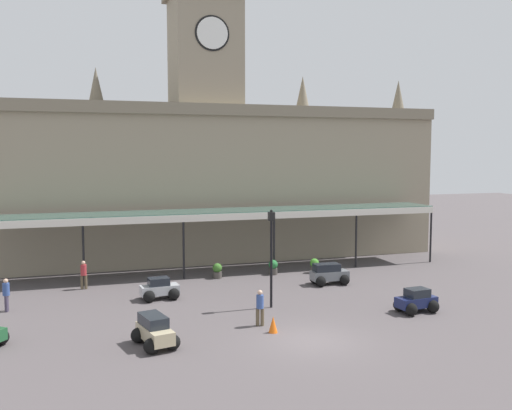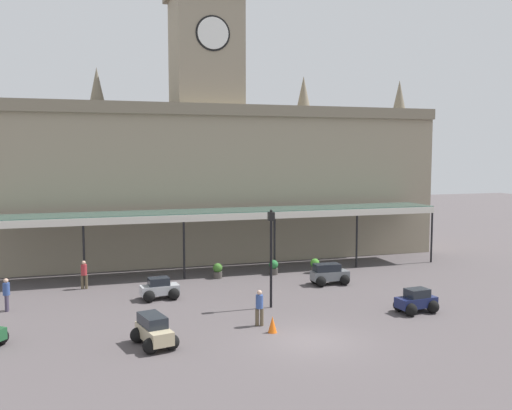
{
  "view_description": "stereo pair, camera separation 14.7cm",
  "coord_description": "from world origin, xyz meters",
  "px_view_note": "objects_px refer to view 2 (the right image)",
  "views": [
    {
      "loc": [
        -9.29,
        -21.48,
        7.96
      ],
      "look_at": [
        0.0,
        7.77,
        5.09
      ],
      "focal_mm": 39.65,
      "sensor_mm": 36.0,
      "label": 1
    },
    {
      "loc": [
        -9.15,
        -21.53,
        7.96
      ],
      "look_at": [
        0.0,
        7.77,
        5.09
      ],
      "focal_mm": 39.65,
      "sensor_mm": 36.0,
      "label": 2
    }
  ],
  "objects_px": {
    "car_silver_sedan": "(160,290)",
    "pedestrian_beside_cars": "(259,306)",
    "car_beige_estate": "(154,332)",
    "pedestrian_near_entrance": "(84,274)",
    "pedestrian_crossing_forecourt": "(6,293)",
    "planter_by_canopy": "(315,266)",
    "car_grey_estate": "(329,275)",
    "planter_forecourt_centre": "(274,267)",
    "victorian_lamppost": "(271,247)",
    "planter_near_kerb": "(218,271)",
    "traffic_cone": "(272,324)",
    "car_navy_sedan": "(416,302)"
  },
  "relations": [
    {
      "from": "pedestrian_beside_cars",
      "to": "traffic_cone",
      "type": "bearing_deg",
      "value": -77.59
    },
    {
      "from": "car_grey_estate",
      "to": "pedestrian_beside_cars",
      "type": "distance_m",
      "value": 9.23
    },
    {
      "from": "car_silver_sedan",
      "to": "planter_forecourt_centre",
      "type": "xyz_separation_m",
      "value": [
        7.95,
        4.01,
        -0.01
      ]
    },
    {
      "from": "pedestrian_near_entrance",
      "to": "planter_near_kerb",
      "type": "distance_m",
      "value": 8.13
    },
    {
      "from": "car_grey_estate",
      "to": "victorian_lamppost",
      "type": "height_order",
      "value": "victorian_lamppost"
    },
    {
      "from": "planter_near_kerb",
      "to": "pedestrian_crossing_forecourt",
      "type": "bearing_deg",
      "value": -160.9
    },
    {
      "from": "car_navy_sedan",
      "to": "traffic_cone",
      "type": "xyz_separation_m",
      "value": [
        -7.89,
        -0.89,
        -0.14
      ]
    },
    {
      "from": "pedestrian_near_entrance",
      "to": "planter_near_kerb",
      "type": "relative_size",
      "value": 1.74
    },
    {
      "from": "pedestrian_crossing_forecourt",
      "to": "planter_by_canopy",
      "type": "bearing_deg",
      "value": 11.5
    },
    {
      "from": "car_grey_estate",
      "to": "planter_by_canopy",
      "type": "height_order",
      "value": "car_grey_estate"
    },
    {
      "from": "planter_by_canopy",
      "to": "pedestrian_near_entrance",
      "type": "bearing_deg",
      "value": -179.77
    },
    {
      "from": "planter_near_kerb",
      "to": "planter_forecourt_centre",
      "type": "relative_size",
      "value": 1.0
    },
    {
      "from": "victorian_lamppost",
      "to": "planter_near_kerb",
      "type": "xyz_separation_m",
      "value": [
        -1.03,
        7.44,
        -2.65
      ]
    },
    {
      "from": "car_beige_estate",
      "to": "pedestrian_crossing_forecourt",
      "type": "distance_m",
      "value": 9.78
    },
    {
      "from": "car_navy_sedan",
      "to": "planter_by_canopy",
      "type": "height_order",
      "value": "car_navy_sedan"
    },
    {
      "from": "car_navy_sedan",
      "to": "planter_forecourt_centre",
      "type": "height_order",
      "value": "car_navy_sedan"
    },
    {
      "from": "car_beige_estate",
      "to": "pedestrian_near_entrance",
      "type": "xyz_separation_m",
      "value": [
        -2.66,
        11.05,
        0.34
      ]
    },
    {
      "from": "pedestrian_near_entrance",
      "to": "traffic_cone",
      "type": "relative_size",
      "value": 2.27
    },
    {
      "from": "victorian_lamppost",
      "to": "planter_by_canopy",
      "type": "xyz_separation_m",
      "value": [
        5.49,
        7.07,
        -2.65
      ]
    },
    {
      "from": "car_navy_sedan",
      "to": "traffic_cone",
      "type": "bearing_deg",
      "value": -173.59
    },
    {
      "from": "car_grey_estate",
      "to": "planter_forecourt_centre",
      "type": "xyz_separation_m",
      "value": [
        -2.31,
        3.61,
        -0.07
      ]
    },
    {
      "from": "car_beige_estate",
      "to": "planter_by_canopy",
      "type": "relative_size",
      "value": 2.5
    },
    {
      "from": "pedestrian_beside_cars",
      "to": "pedestrian_crossing_forecourt",
      "type": "distance_m",
      "value": 12.92
    },
    {
      "from": "car_navy_sedan",
      "to": "planter_by_canopy",
      "type": "bearing_deg",
      "value": 96.56
    },
    {
      "from": "car_silver_sedan",
      "to": "car_beige_estate",
      "type": "bearing_deg",
      "value": -99.43
    },
    {
      "from": "car_beige_estate",
      "to": "pedestrian_crossing_forecourt",
      "type": "relative_size",
      "value": 1.43
    },
    {
      "from": "pedestrian_crossing_forecourt",
      "to": "traffic_cone",
      "type": "bearing_deg",
      "value": -31.72
    },
    {
      "from": "car_beige_estate",
      "to": "victorian_lamppost",
      "type": "distance_m",
      "value": 8.06
    },
    {
      "from": "car_navy_sedan",
      "to": "victorian_lamppost",
      "type": "xyz_separation_m",
      "value": [
        -6.64,
        2.98,
        2.64
      ]
    },
    {
      "from": "car_silver_sedan",
      "to": "pedestrian_near_entrance",
      "type": "bearing_deg",
      "value": 137.04
    },
    {
      "from": "victorian_lamppost",
      "to": "car_grey_estate",
      "type": "bearing_deg",
      "value": 37.08
    },
    {
      "from": "planter_near_kerb",
      "to": "planter_by_canopy",
      "type": "xyz_separation_m",
      "value": [
        6.52,
        -0.37,
        0.0
      ]
    },
    {
      "from": "traffic_cone",
      "to": "car_silver_sedan",
      "type": "bearing_deg",
      "value": 118.83
    },
    {
      "from": "pedestrian_near_entrance",
      "to": "planter_forecourt_centre",
      "type": "relative_size",
      "value": 1.74
    },
    {
      "from": "car_silver_sedan",
      "to": "pedestrian_beside_cars",
      "type": "xyz_separation_m",
      "value": [
        3.75,
        -6.13,
        0.41
      ]
    },
    {
      "from": "traffic_cone",
      "to": "victorian_lamppost",
      "type": "bearing_deg",
      "value": 72.06
    },
    {
      "from": "car_grey_estate",
      "to": "traffic_cone",
      "type": "distance_m",
      "value": 9.89
    },
    {
      "from": "traffic_cone",
      "to": "pedestrian_crossing_forecourt",
      "type": "bearing_deg",
      "value": 148.28
    },
    {
      "from": "victorian_lamppost",
      "to": "pedestrian_crossing_forecourt",
      "type": "bearing_deg",
      "value": 165.53
    },
    {
      "from": "car_grey_estate",
      "to": "planter_by_canopy",
      "type": "bearing_deg",
      "value": 81.76
    },
    {
      "from": "car_silver_sedan",
      "to": "victorian_lamppost",
      "type": "height_order",
      "value": "victorian_lamppost"
    },
    {
      "from": "car_grey_estate",
      "to": "planter_by_canopy",
      "type": "relative_size",
      "value": 2.36
    },
    {
      "from": "car_beige_estate",
      "to": "planter_forecourt_centre",
      "type": "bearing_deg",
      "value": 51.23
    },
    {
      "from": "pedestrian_crossing_forecourt",
      "to": "planter_by_canopy",
      "type": "height_order",
      "value": "pedestrian_crossing_forecourt"
    },
    {
      "from": "pedestrian_beside_cars",
      "to": "pedestrian_near_entrance",
      "type": "distance_m",
      "value": 12.39
    },
    {
      "from": "pedestrian_beside_cars",
      "to": "car_silver_sedan",
      "type": "bearing_deg",
      "value": 121.43
    },
    {
      "from": "car_silver_sedan",
      "to": "victorian_lamppost",
      "type": "distance_m",
      "value": 6.78
    },
    {
      "from": "car_silver_sedan",
      "to": "planter_near_kerb",
      "type": "distance_m",
      "value": 5.85
    },
    {
      "from": "car_beige_estate",
      "to": "pedestrian_near_entrance",
      "type": "height_order",
      "value": "pedestrian_near_entrance"
    },
    {
      "from": "car_beige_estate",
      "to": "planter_near_kerb",
      "type": "relative_size",
      "value": 2.5
    }
  ]
}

